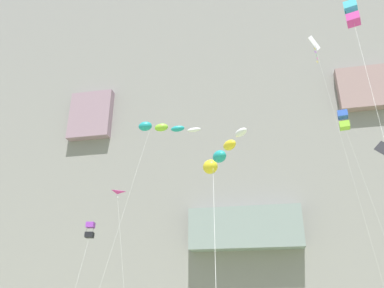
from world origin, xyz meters
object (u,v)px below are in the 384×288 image
at_px(kite_box_mid_center, 344,120).
at_px(kite_windsock_mid_right, 160,128).
at_px(kite_windsock_low_center, 219,158).
at_px(kite_box_low_left, 90,230).
at_px(kite_box_far_right, 352,14).
at_px(kite_diamond_near_cliff, 316,49).
at_px(kite_delta_upper_mid, 117,205).

relative_size(kite_box_mid_center, kite_windsock_mid_right, 1.20).
bearing_deg(kite_windsock_low_center, kite_box_low_left, 126.59).
bearing_deg(kite_box_mid_center, kite_box_low_left, -164.48).
height_order(kite_box_far_right, kite_diamond_near_cliff, kite_diamond_near_cliff).
relative_size(kite_windsock_mid_right, kite_diamond_near_cliff, 0.59).
relative_size(kite_windsock_low_center, kite_box_low_left, 0.81).
xyz_separation_m(kite_box_low_left, kite_diamond_near_cliff, (24.18, 5.29, 21.82)).
distance_m(kite_box_mid_center, kite_box_low_left, 30.21).
distance_m(kite_box_mid_center, kite_box_far_right, 22.76).
bearing_deg(kite_diamond_near_cliff, kite_windsock_low_center, -109.45).
relative_size(kite_box_mid_center, kite_box_far_right, 1.21).
relative_size(kite_box_low_left, kite_box_far_right, 0.54).
height_order(kite_windsock_low_center, kite_windsock_mid_right, kite_windsock_mid_right).
distance_m(kite_box_low_left, kite_diamond_near_cliff, 33.00).
distance_m(kite_box_mid_center, kite_windsock_mid_right, 21.55).
bearing_deg(kite_box_far_right, kite_windsock_mid_right, 140.30).
xyz_separation_m(kite_box_mid_center, kite_delta_upper_mid, (-22.89, -9.29, -11.16)).
height_order(kite_box_low_left, kite_diamond_near_cliff, kite_diamond_near_cliff).
distance_m(kite_box_far_right, kite_diamond_near_cliff, 23.85).
height_order(kite_windsock_mid_right, kite_box_low_left, kite_windsock_mid_right).
height_order(kite_box_low_left, kite_box_far_right, kite_box_far_right).
height_order(kite_windsock_mid_right, kite_box_far_right, kite_windsock_mid_right).
height_order(kite_box_mid_center, kite_windsock_mid_right, kite_box_mid_center).
distance_m(kite_box_low_left, kite_box_far_right, 28.60).
bearing_deg(kite_diamond_near_cliff, kite_box_far_right, -94.25).
bearing_deg(kite_diamond_near_cliff, kite_windsock_mid_right, -156.83).
height_order(kite_windsock_low_center, kite_diamond_near_cliff, kite_diamond_near_cliff).
xyz_separation_m(kite_box_mid_center, kite_diamond_near_cliff, (-2.13, -2.01, 8.89)).
bearing_deg(kite_box_far_right, kite_box_low_left, 146.82).
bearing_deg(kite_windsock_low_center, kite_box_mid_center, 67.98).
bearing_deg(kite_diamond_near_cliff, kite_box_mid_center, 43.40).
bearing_deg(kite_diamond_near_cliff, kite_box_low_left, -167.65).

